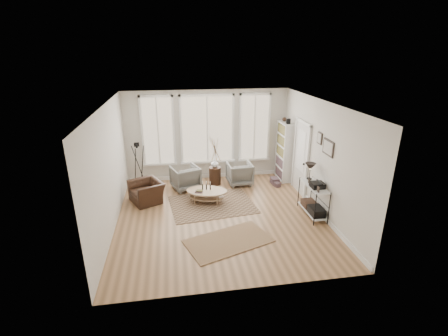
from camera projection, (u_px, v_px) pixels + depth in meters
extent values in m
plane|color=#A6794F|center=(220.00, 216.00, 8.41)|extent=(5.50, 5.50, 0.00)
plane|color=white|center=(220.00, 104.00, 7.40)|extent=(5.50, 5.50, 0.00)
cube|color=silver|center=(207.00, 135.00, 10.45)|extent=(5.20, 0.04, 2.90)
cube|color=silver|center=(244.00, 218.00, 5.36)|extent=(5.20, 0.04, 2.90)
cube|color=silver|center=(109.00, 169.00, 7.52)|extent=(0.04, 5.50, 2.90)
cube|color=silver|center=(320.00, 158.00, 8.29)|extent=(0.04, 5.50, 2.90)
cube|color=white|center=(208.00, 175.00, 10.93)|extent=(5.10, 0.04, 0.12)
cube|color=white|center=(314.00, 207.00, 8.77)|extent=(0.03, 5.40, 0.12)
cube|color=tan|center=(207.00, 129.00, 10.36)|extent=(1.60, 0.03, 2.10)
cube|color=tan|center=(158.00, 131.00, 10.13)|extent=(0.90, 0.03, 2.10)
cube|color=tan|center=(254.00, 128.00, 10.59)|extent=(0.90, 0.03, 2.10)
cube|color=white|center=(207.00, 130.00, 10.35)|extent=(1.74, 0.06, 2.24)
cube|color=white|center=(158.00, 131.00, 10.12)|extent=(1.04, 0.06, 2.24)
cube|color=white|center=(255.00, 128.00, 10.58)|extent=(1.04, 0.06, 2.24)
cube|color=white|center=(208.00, 162.00, 10.70)|extent=(4.10, 0.12, 0.06)
cube|color=silver|center=(301.00, 159.00, 9.49)|extent=(0.04, 0.88, 2.10)
cube|color=white|center=(301.00, 151.00, 9.40)|extent=(0.01, 0.55, 1.20)
cube|color=white|center=(307.00, 164.00, 9.04)|extent=(0.06, 0.08, 2.18)
cube|color=white|center=(294.00, 154.00, 9.94)|extent=(0.06, 0.08, 2.18)
cube|color=white|center=(304.00, 122.00, 9.11)|extent=(0.06, 1.06, 0.08)
sphere|color=black|center=(304.00, 164.00, 9.20)|extent=(0.06, 0.06, 0.06)
cube|color=white|center=(288.00, 155.00, 10.12)|extent=(0.30, 0.03, 1.90)
cube|color=white|center=(280.00, 148.00, 10.88)|extent=(0.30, 0.03, 1.90)
cube|color=white|center=(288.00, 151.00, 10.52)|extent=(0.02, 0.85, 1.90)
cube|color=white|center=(284.00, 151.00, 10.50)|extent=(0.30, 0.81, 1.90)
cube|color=brown|center=(284.00, 151.00, 10.50)|extent=(0.24, 0.75, 1.76)
cube|color=black|center=(288.00, 121.00, 9.96)|extent=(0.12, 0.10, 0.16)
sphere|color=#331D13|center=(284.00, 119.00, 10.29)|extent=(0.14, 0.14, 0.14)
cube|color=white|center=(312.00, 210.00, 8.45)|extent=(0.37, 1.07, 0.03)
cube|color=white|center=(315.00, 186.00, 8.20)|extent=(0.37, 1.07, 0.02)
cylinder|color=black|center=(315.00, 210.00, 7.82)|extent=(0.02, 0.02, 0.85)
cylinder|color=black|center=(329.00, 209.00, 7.88)|extent=(0.02, 0.02, 0.85)
cylinder|color=black|center=(299.00, 192.00, 8.80)|extent=(0.02, 0.02, 0.85)
cylinder|color=black|center=(311.00, 191.00, 8.86)|extent=(0.02, 0.02, 0.85)
cylinder|color=black|center=(309.00, 179.00, 8.51)|extent=(0.14, 0.14, 0.02)
cylinder|color=black|center=(310.00, 174.00, 8.46)|extent=(0.02, 0.02, 0.30)
cone|color=black|center=(310.00, 166.00, 8.39)|extent=(0.28, 0.28, 0.18)
cube|color=black|center=(317.00, 185.00, 8.03)|extent=(0.32, 0.30, 0.13)
cube|color=black|center=(316.00, 211.00, 8.18)|extent=(0.32, 0.45, 0.20)
cube|color=#331D13|center=(309.00, 204.00, 8.62)|extent=(0.32, 0.40, 0.16)
cube|color=black|center=(318.00, 189.00, 7.77)|extent=(0.02, 0.10, 0.14)
cube|color=black|center=(309.00, 181.00, 8.27)|extent=(0.02, 0.10, 0.12)
cube|color=black|center=(328.00, 148.00, 7.78)|extent=(0.03, 0.52, 0.38)
cube|color=silver|center=(328.00, 148.00, 7.78)|extent=(0.01, 0.44, 0.30)
cube|color=black|center=(320.00, 138.00, 8.21)|extent=(0.03, 0.24, 0.30)
cube|color=silver|center=(319.00, 138.00, 8.21)|extent=(0.01, 0.18, 0.24)
cube|color=brown|center=(212.00, 204.00, 9.03)|extent=(2.44, 1.95, 0.01)
cube|color=brown|center=(229.00, 241.00, 7.31)|extent=(2.12, 1.62, 0.01)
ellipsoid|color=tan|center=(207.00, 197.00, 9.13)|extent=(1.10, 0.85, 0.03)
ellipsoid|color=tan|center=(207.00, 191.00, 9.07)|extent=(1.29, 1.00, 0.04)
cylinder|color=tan|center=(196.00, 200.00, 8.91)|extent=(0.03, 0.03, 0.32)
cylinder|color=tan|center=(219.00, 199.00, 9.01)|extent=(0.03, 0.03, 0.32)
cylinder|color=tan|center=(195.00, 195.00, 9.25)|extent=(0.03, 0.03, 0.32)
cylinder|color=tan|center=(217.00, 193.00, 9.34)|extent=(0.03, 0.03, 0.32)
cylinder|color=black|center=(203.00, 187.00, 9.06)|extent=(0.03, 0.03, 0.16)
cylinder|color=black|center=(206.00, 187.00, 9.07)|extent=(0.03, 0.03, 0.16)
cylinder|color=black|center=(210.00, 187.00, 9.09)|extent=(0.03, 0.03, 0.16)
cube|color=#364F2A|center=(199.00, 191.00, 8.94)|extent=(0.20, 0.14, 0.05)
imported|color=gray|center=(185.00, 178.00, 9.95)|extent=(0.99, 1.00, 0.72)
imported|color=gray|center=(240.00, 173.00, 10.30)|extent=(0.79, 0.81, 0.70)
cylinder|color=#331D13|center=(215.00, 176.00, 10.31)|extent=(0.38, 0.38, 0.57)
imported|color=silver|center=(215.00, 163.00, 10.20)|extent=(0.28, 0.28, 0.24)
imported|color=#331D13|center=(147.00, 192.00, 9.13)|extent=(1.17, 1.12, 0.59)
cylinder|color=black|center=(137.00, 147.00, 9.55)|extent=(0.06, 0.06, 0.06)
cube|color=black|center=(137.00, 145.00, 9.53)|extent=(0.15, 0.11, 0.10)
cylinder|color=black|center=(136.00, 145.00, 9.45)|extent=(0.06, 0.08, 0.06)
cube|color=brown|center=(275.00, 181.00, 10.40)|extent=(0.25, 0.31, 0.19)
cube|color=brown|center=(277.00, 185.00, 10.18)|extent=(0.23, 0.26, 0.14)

